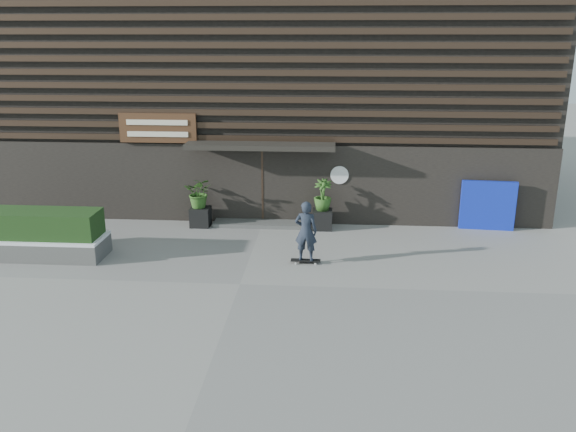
# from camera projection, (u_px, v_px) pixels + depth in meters

# --- Properties ---
(ground) EXTENTS (80.00, 80.00, 0.00)m
(ground) POSITION_uv_depth(u_px,v_px,m) (240.00, 284.00, 14.25)
(ground) COLOR gray
(ground) RESTS_ON ground
(entrance_step) EXTENTS (3.00, 0.80, 0.12)m
(entrance_step) POSITION_uv_depth(u_px,v_px,m) (262.00, 223.00, 18.62)
(entrance_step) COLOR #494946
(entrance_step) RESTS_ON ground
(planter_pot_left) EXTENTS (0.60, 0.60, 0.60)m
(planter_pot_left) POSITION_uv_depth(u_px,v_px,m) (201.00, 217.00, 18.49)
(planter_pot_left) COLOR black
(planter_pot_left) RESTS_ON ground
(bamboo_left) EXTENTS (0.86, 0.75, 0.96)m
(bamboo_left) POSITION_uv_depth(u_px,v_px,m) (200.00, 193.00, 18.26)
(bamboo_left) COLOR #2D591E
(bamboo_left) RESTS_ON planter_pot_left
(planter_pot_right) EXTENTS (0.60, 0.60, 0.60)m
(planter_pot_right) POSITION_uv_depth(u_px,v_px,m) (322.00, 219.00, 18.22)
(planter_pot_right) COLOR black
(planter_pot_right) RESTS_ON ground
(bamboo_right) EXTENTS (0.54, 0.54, 0.96)m
(bamboo_right) POSITION_uv_depth(u_px,v_px,m) (323.00, 195.00, 17.99)
(bamboo_right) COLOR #2D591E
(bamboo_right) RESTS_ON planter_pot_right
(raised_bed) EXTENTS (3.50, 1.20, 0.50)m
(raised_bed) POSITION_uv_depth(u_px,v_px,m) (41.00, 247.00, 15.99)
(raised_bed) COLOR #494947
(raised_bed) RESTS_ON ground
(snow_layer) EXTENTS (3.50, 1.20, 0.08)m
(snow_layer) POSITION_uv_depth(u_px,v_px,m) (39.00, 237.00, 15.90)
(snow_layer) COLOR white
(snow_layer) RESTS_ON raised_bed
(hedge) EXTENTS (3.30, 1.00, 0.70)m
(hedge) POSITION_uv_depth(u_px,v_px,m) (38.00, 223.00, 15.79)
(hedge) COLOR #173312
(hedge) RESTS_ON snow_layer
(blue_tarp) EXTENTS (1.63, 0.25, 1.53)m
(blue_tarp) POSITION_uv_depth(u_px,v_px,m) (488.00, 206.00, 18.02)
(blue_tarp) COLOR #0D1FB0
(blue_tarp) RESTS_ON ground
(building) EXTENTS (18.00, 11.00, 8.00)m
(building) POSITION_uv_depth(u_px,v_px,m) (277.00, 82.00, 22.56)
(building) COLOR black
(building) RESTS_ON ground
(skateboarder) EXTENTS (0.78, 0.45, 1.69)m
(skateboarder) POSITION_uv_depth(u_px,v_px,m) (306.00, 231.00, 15.29)
(skateboarder) COLOR black
(skateboarder) RESTS_ON ground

